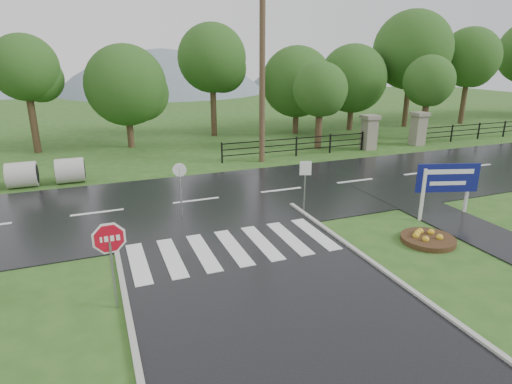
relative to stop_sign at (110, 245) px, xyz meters
name	(u,v)px	position (x,y,z in m)	size (l,w,h in m)	color
ground	(305,341)	(3.77, -2.89, -1.70)	(120.00, 120.00, 0.00)	#2B531B
main_road	(196,201)	(3.77, 7.11, -1.70)	(90.00, 8.00, 0.04)	black
walkway	(458,223)	(12.27, 1.11, -1.70)	(2.20, 11.00, 0.04)	black
crosswalk	(233,247)	(3.77, 2.11, -1.64)	(6.50, 2.80, 0.02)	silver
pillar_west	(369,132)	(16.77, 13.11, -0.52)	(1.00, 1.00, 2.24)	gray
pillar_east	(418,128)	(20.77, 13.11, -0.52)	(1.00, 1.00, 2.24)	gray
fence_west	(296,144)	(11.52, 13.11, -0.98)	(9.58, 0.08, 1.20)	black
hills	(143,185)	(7.27, 62.11, -17.24)	(102.00, 48.00, 48.00)	slate
treeline	(163,140)	(4.77, 21.11, -1.70)	(83.20, 5.20, 10.00)	#204916
stop_sign	(110,245)	(0.00, 0.00, 0.00)	(1.08, 0.06, 2.42)	#939399
estate_billboard	(447,181)	(12.27, 1.88, -0.24)	(2.34, 0.78, 2.12)	silver
flower_bed	(428,238)	(10.04, 0.23, -1.57)	(1.78, 1.78, 0.36)	#332111
reg_sign_small	(305,176)	(7.53, 4.39, -0.23)	(0.44, 0.17, 2.07)	#939399
reg_sign_round	(180,184)	(2.79, 5.34, -0.31)	(0.50, 0.17, 2.20)	#939399
utility_pole_east	(262,74)	(9.04, 12.61, 3.24)	(1.73, 0.32, 9.73)	#473523
entrance_tree_left	(320,90)	(13.87, 14.61, 2.10)	(3.48, 3.48, 5.57)	#3D2B1C
entrance_tree_right	(429,81)	(22.59, 14.61, 2.42)	(3.56, 3.56, 5.94)	#3D2B1C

